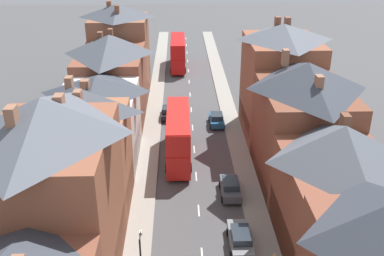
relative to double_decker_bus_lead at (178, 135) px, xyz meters
The scene contains 11 objects.
pavement_left 10.93m from the double_decker_bus_lead, 108.12° to the left, with size 2.20×104.00×0.14m, color gray.
pavement_right 12.51m from the double_decker_bus_lead, 55.52° to the left, with size 2.20×104.00×0.14m, color gray.
centre_line_dashes 8.73m from the double_decker_bus_lead, 77.35° to the left, with size 0.14×97.80×0.01m.
terrace_row_left 11.16m from the double_decker_bus_lead, 140.92° to the right, with size 8.00×67.12×13.93m.
terrace_row_right 18.09m from the double_decker_bus_lead, 47.72° to the right, with size 8.00×50.80×13.97m.
double_decker_bus_lead is the anchor object (origin of this frame).
double_decker_bus_mid_street 33.74m from the double_decker_bus_lead, 90.00° to the left, with size 2.74×10.80×5.30m.
car_near_blue 15.92m from the double_decker_bus_lead, 71.89° to the right, with size 1.90×4.53×1.61m.
car_near_silver 11.57m from the double_decker_bus_lead, 96.51° to the left, with size 1.90×3.92×1.57m.
car_parked_left_a 10.21m from the double_decker_bus_lead, 60.64° to the left, with size 1.90×3.91×1.62m.
car_parked_right_a 9.18m from the double_decker_bus_lead, 56.82° to the right, with size 1.90×4.09×1.69m.
Camera 1 is at (-1.62, -15.68, 23.72)m, focal length 42.00 mm.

